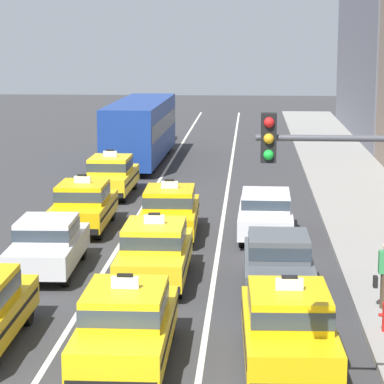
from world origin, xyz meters
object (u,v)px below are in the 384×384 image
Objects in this scene: sedan_right_second at (278,261)px; taxi_center_second at (155,251)px; taxi_right_nearest at (288,325)px; taxi_left_third at (83,205)px; bus_left_fifth at (141,128)px; taxi_left_fourth at (111,175)px; sedan_left_second at (48,243)px; sedan_right_third at (266,213)px; taxi_center_nearest at (126,323)px; taxi_center_third at (170,211)px; traffic_light_pole at (373,227)px; sedan_left_sixth at (155,128)px.

taxi_center_second is at bearing 166.86° from sedan_right_second.
taxi_center_second is 0.99× the size of taxi_right_nearest.
taxi_left_third is 0.41× the size of bus_left_fifth.
taxi_left_fourth is at bearing 90.50° from taxi_left_third.
taxi_left_third is 15.93m from bus_left_fifth.
sedan_right_second is at bearing -13.48° from sedan_left_second.
taxi_left_third reaches higher than sedan_left_second.
sedan_right_third is at bearing -69.48° from bus_left_fifth.
taxi_left_third is at bearing 90.13° from sedan_left_second.
taxi_center_second is (3.13, -22.19, -0.94)m from bus_left_fifth.
taxi_left_fourth and taxi_center_nearest have the same top height.
taxi_left_third is at bearing 172.88° from sedan_right_third.
sedan_left_second is at bearing 166.52° from sedan_right_second.
taxi_center_nearest is 0.99× the size of taxi_center_third.
taxi_center_second is at bearing -75.74° from taxi_left_fourth.
traffic_light_pole is at bearing -82.80° from sedan_right_second.
sedan_left_sixth is 32.37m from sedan_right_second.
traffic_light_pole is (7.63, -32.04, 2.00)m from bus_left_fifth.
taxi_center_third is at bearing -66.55° from taxi_left_fourth.
sedan_right_second is (3.28, 5.33, -0.03)m from taxi_center_nearest.
taxi_left_third is at bearing 118.12° from taxi_right_nearest.
taxi_center_second is 1.06× the size of sedan_right_second.
sedan_left_sixth is at bearing 101.93° from sedan_right_second.
bus_left_fifth reaches higher than taxi_right_nearest.
sedan_left_second is at bearing 115.10° from taxi_center_nearest.
taxi_center_nearest and taxi_center_third have the same top height.
taxi_left_third is 6.33m from sedan_right_third.
taxi_left_fourth and taxi_right_nearest have the same top height.
taxi_center_nearest is 12.00m from sedan_right_third.
sedan_left_second is 13.43m from traffic_light_pole.
sedan_left_sixth is at bearing 90.40° from taxi_left_third.
taxi_center_nearest is (3.24, -12.39, 0.00)m from taxi_left_third.
bus_left_fifth reaches higher than sedan_right_second.
taxi_left_fourth and taxi_center_third have the same top height.
taxi_center_nearest is (3.23, -6.89, 0.03)m from sedan_left_second.
sedan_left_sixth is 37.51m from taxi_right_nearest.
taxi_center_second is 3.44m from sedan_right_second.
taxi_left_third is (-0.01, 5.51, 0.03)m from sedan_left_second.
taxi_center_nearest is 6.26m from sedan_right_second.
traffic_light_pole reaches higher than taxi_right_nearest.
traffic_light_pole reaches higher than taxi_left_third.
sedan_right_second is at bearing 58.37° from taxi_center_nearest.
taxi_right_nearest is (3.33, 0.10, 0.00)m from taxi_center_nearest.
taxi_left_fourth is at bearing 104.26° from taxi_center_second.
traffic_light_pole reaches higher than sedan_right_second.
taxi_center_second and taxi_center_third have the same top height.
bus_left_fifth is 17.85m from sedan_right_third.
sedan_right_third is (-0.28, 11.51, -0.03)m from taxi_right_nearest.
bus_left_fifth is at bearing 98.04° from taxi_center_second.
sedan_left_second is at bearing 166.15° from taxi_center_second.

